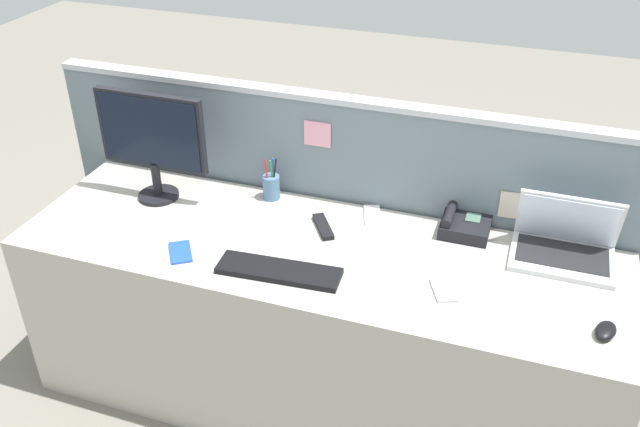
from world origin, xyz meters
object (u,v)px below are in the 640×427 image
Objects in this scene: computer_mouse_right_hand at (606,331)px; pen_cup at (271,186)px; desk_phone at (464,225)px; cell_phone_white_slab at (372,215)px; cell_phone_blue_case at (181,252)px; keyboard_main at (279,271)px; cell_phone_silver_slab at (444,290)px; tv_remote at (323,227)px; desktop_monitor at (152,138)px; laptop at (564,242)px.

pen_cup is (-1.30, 0.44, 0.04)m from computer_mouse_right_hand.
cell_phone_white_slab is at bearing -179.04° from desk_phone.
desk_phone reaches higher than cell_phone_blue_case.
computer_mouse_right_hand is 0.97m from cell_phone_white_slab.
desk_phone reaches higher than cell_phone_white_slab.
cell_phone_white_slab is at bearing 170.48° from computer_mouse_right_hand.
cell_phone_silver_slab is at bearing 4.76° from keyboard_main.
cell_phone_white_slab is 0.22m from tv_remote.
cell_phone_silver_slab is 0.73× the size of tv_remote.
keyboard_main reaches higher than tv_remote.
cell_phone_blue_case is 0.95m from cell_phone_silver_slab.
desktop_monitor is 1.61m from laptop.
pen_cup is (-0.79, -0.00, 0.02)m from desk_phone.
laptop is at bearing 3.46° from desktop_monitor.
cell_phone_silver_slab is (-0.00, -0.39, -0.03)m from desk_phone.
computer_mouse_right_hand is at bearing -29.86° from cell_phone_silver_slab.
desktop_monitor is at bearing 96.11° from cell_phone_blue_case.
keyboard_main is at bearing 164.74° from cell_phone_silver_slab.
pen_cup reaches higher than cell_phone_white_slab.
cell_phone_blue_case is (-1.46, -0.04, -0.01)m from computer_mouse_right_hand.
pen_cup is at bearing 17.10° from desktop_monitor.
pen_cup is 1.31× the size of cell_phone_white_slab.
cell_phone_silver_slab is at bearing -136.74° from laptop.
cell_phone_white_slab is at bearing 108.50° from cell_phone_silver_slab.
computer_mouse_right_hand is 1.37m from pen_cup.
cell_phone_white_slab and cell_phone_silver_slab have the same top height.
tv_remote is (-0.15, -0.15, 0.01)m from cell_phone_white_slab.
cell_phone_silver_slab is (0.56, 0.09, -0.01)m from keyboard_main.
cell_phone_silver_slab is at bearing -90.72° from desk_phone.
tv_remote is (-0.51, -0.16, -0.02)m from desk_phone.
keyboard_main is (-0.93, -0.43, -0.05)m from laptop.
computer_mouse_right_hand is 0.59× the size of tv_remote.
pen_cup is at bearing 129.68° from cell_phone_silver_slab.
laptop reaches higher than cell_phone_blue_case.
pen_cup is 0.51m from cell_phone_blue_case.
cell_phone_silver_slab is (0.95, 0.09, 0.00)m from cell_phone_blue_case.
cell_phone_blue_case is (-0.16, -0.48, -0.05)m from pen_cup.
laptop is at bearing -15.31° from cell_phone_blue_case.
laptop reaches higher than tv_remote.
desk_phone is at bearing 36.11° from keyboard_main.
laptop reaches higher than computer_mouse_right_hand.
cell_phone_blue_case is (-1.32, -0.44, -0.05)m from laptop.
cell_phone_blue_case is 0.80× the size of tv_remote.
desk_phone is (1.23, 0.14, -0.24)m from desktop_monitor.
computer_mouse_right_hand is 0.80× the size of cell_phone_silver_slab.
tv_remote reaches higher than cell_phone_blue_case.
computer_mouse_right_hand reaches higher than keyboard_main.
laptop is 0.82× the size of keyboard_main.
desktop_monitor is 1.28m from cell_phone_silver_slab.
cell_phone_white_slab is at bearing -0.30° from pen_cup.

